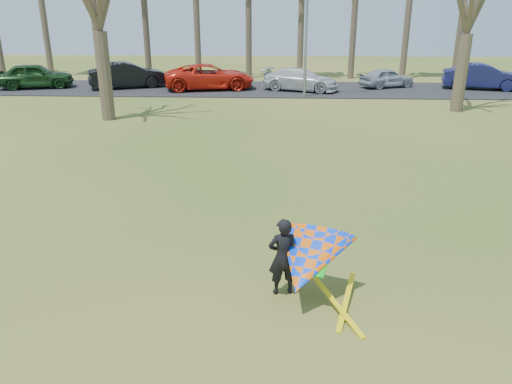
{
  "coord_description": "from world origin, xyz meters",
  "views": [
    {
      "loc": [
        0.56,
        -9.2,
        5.27
      ],
      "look_at": [
        0.0,
        2.0,
        1.1
      ],
      "focal_mm": 35.0,
      "sensor_mm": 36.0,
      "label": 1
    }
  ],
  "objects_px": {
    "car_0": "(35,76)",
    "car_1": "(128,75)",
    "streetlight": "(309,21)",
    "car_4": "(387,78)",
    "car_2": "(209,77)",
    "car_3": "(301,79)",
    "car_5": "(483,77)",
    "kite_flyer": "(305,260)"
  },
  "relations": [
    {
      "from": "car_5",
      "to": "car_3",
      "type": "bearing_deg",
      "value": 108.83
    },
    {
      "from": "car_4",
      "to": "car_1",
      "type": "bearing_deg",
      "value": 68.51
    },
    {
      "from": "car_1",
      "to": "kite_flyer",
      "type": "bearing_deg",
      "value": 178.9
    },
    {
      "from": "streetlight",
      "to": "car_2",
      "type": "xyz_separation_m",
      "value": [
        -6.41,
        2.58,
        -3.57
      ]
    },
    {
      "from": "car_0",
      "to": "car_4",
      "type": "height_order",
      "value": "car_0"
    },
    {
      "from": "streetlight",
      "to": "car_1",
      "type": "bearing_deg",
      "value": 166.32
    },
    {
      "from": "streetlight",
      "to": "car_0",
      "type": "height_order",
      "value": "streetlight"
    },
    {
      "from": "car_2",
      "to": "car_4",
      "type": "distance_m",
      "value": 12.14
    },
    {
      "from": "car_2",
      "to": "car_4",
      "type": "relative_size",
      "value": 1.57
    },
    {
      "from": "car_3",
      "to": "kite_flyer",
      "type": "xyz_separation_m",
      "value": [
        -0.78,
        -25.21,
        0.06
      ]
    },
    {
      "from": "car_2",
      "to": "car_3",
      "type": "height_order",
      "value": "car_2"
    },
    {
      "from": "car_0",
      "to": "car_2",
      "type": "height_order",
      "value": "car_0"
    },
    {
      "from": "car_0",
      "to": "kite_flyer",
      "type": "xyz_separation_m",
      "value": [
        17.19,
        -25.39,
        -0.05
      ]
    },
    {
      "from": "car_0",
      "to": "car_2",
      "type": "xyz_separation_m",
      "value": [
        11.89,
        0.11,
        -0.0
      ]
    },
    {
      "from": "car_2",
      "to": "kite_flyer",
      "type": "xyz_separation_m",
      "value": [
        5.31,
        -25.5,
        -0.05
      ]
    },
    {
      "from": "car_2",
      "to": "kite_flyer",
      "type": "relative_size",
      "value": 2.5
    },
    {
      "from": "car_2",
      "to": "car_3",
      "type": "distance_m",
      "value": 6.1
    },
    {
      "from": "streetlight",
      "to": "kite_flyer",
      "type": "height_order",
      "value": "streetlight"
    },
    {
      "from": "car_0",
      "to": "car_4",
      "type": "distance_m",
      "value": 23.99
    },
    {
      "from": "car_0",
      "to": "car_1",
      "type": "distance_m",
      "value": 6.25
    },
    {
      "from": "car_1",
      "to": "car_3",
      "type": "height_order",
      "value": "car_1"
    },
    {
      "from": "car_4",
      "to": "streetlight",
      "type": "bearing_deg",
      "value": 100.36
    },
    {
      "from": "car_0",
      "to": "car_5",
      "type": "distance_m",
      "value": 30.2
    },
    {
      "from": "car_5",
      "to": "car_0",
      "type": "bearing_deg",
      "value": 105.14
    },
    {
      "from": "car_4",
      "to": "car_5",
      "type": "distance_m",
      "value": 6.26
    },
    {
      "from": "car_0",
      "to": "car_4",
      "type": "xyz_separation_m",
      "value": [
        23.94,
        1.53,
        -0.19
      ]
    },
    {
      "from": "kite_flyer",
      "to": "car_2",
      "type": "bearing_deg",
      "value": 101.76
    },
    {
      "from": "car_0",
      "to": "car_5",
      "type": "relative_size",
      "value": 0.96
    },
    {
      "from": "kite_flyer",
      "to": "car_0",
      "type": "bearing_deg",
      "value": 124.11
    },
    {
      "from": "kite_flyer",
      "to": "car_1",
      "type": "bearing_deg",
      "value": 112.97
    },
    {
      "from": "car_1",
      "to": "car_5",
      "type": "bearing_deg",
      "value": -112.74
    },
    {
      "from": "car_1",
      "to": "streetlight",
      "type": "bearing_deg",
      "value": -127.76
    },
    {
      "from": "streetlight",
      "to": "car_0",
      "type": "bearing_deg",
      "value": 172.31
    },
    {
      "from": "streetlight",
      "to": "car_1",
      "type": "height_order",
      "value": "streetlight"
    },
    {
      "from": "streetlight",
      "to": "car_0",
      "type": "distance_m",
      "value": 18.8
    },
    {
      "from": "car_2",
      "to": "car_3",
      "type": "xyz_separation_m",
      "value": [
        6.09,
        -0.29,
        -0.1
      ]
    },
    {
      "from": "streetlight",
      "to": "car_5",
      "type": "height_order",
      "value": "streetlight"
    },
    {
      "from": "car_2",
      "to": "car_3",
      "type": "relative_size",
      "value": 1.19
    },
    {
      "from": "car_3",
      "to": "car_4",
      "type": "relative_size",
      "value": 1.32
    },
    {
      "from": "car_4",
      "to": "car_5",
      "type": "height_order",
      "value": "car_5"
    },
    {
      "from": "car_5",
      "to": "kite_flyer",
      "type": "relative_size",
      "value": 2.12
    },
    {
      "from": "car_0",
      "to": "car_1",
      "type": "xyz_separation_m",
      "value": [
        6.24,
        0.46,
        0.02
      ]
    }
  ]
}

